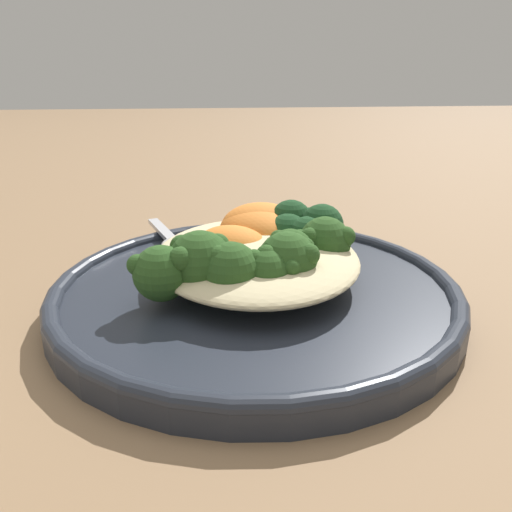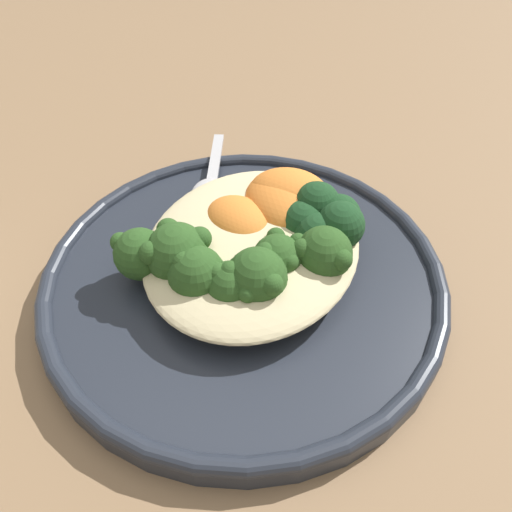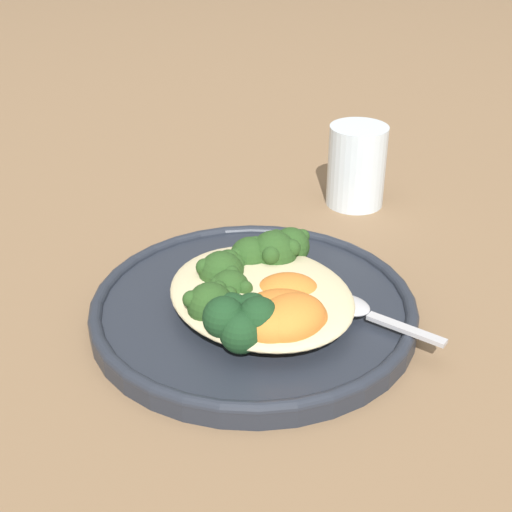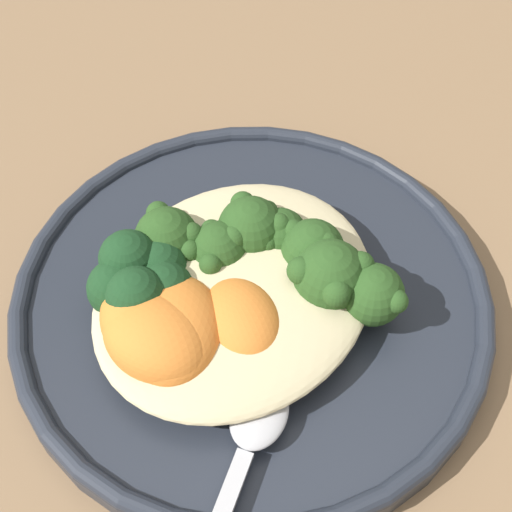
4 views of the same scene
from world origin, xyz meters
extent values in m
plane|color=#846647|center=(0.00, 0.00, 0.00)|extent=(4.00, 4.00, 0.00)
cylinder|color=#232833|center=(0.00, -0.02, 0.01)|extent=(0.29, 0.29, 0.02)
torus|color=#232833|center=(0.00, -0.02, 0.02)|extent=(0.29, 0.29, 0.01)
ellipsoid|color=beige|center=(-0.01, -0.02, 0.03)|extent=(0.18, 0.15, 0.02)
ellipsoid|color=#8EB25B|center=(-0.01, -0.05, 0.03)|extent=(0.09, 0.08, 0.02)
sphere|color=#284C1E|center=(0.03, -0.08, 0.04)|extent=(0.04, 0.04, 0.04)
sphere|color=#284C1E|center=(0.03, -0.07, 0.05)|extent=(0.01, 0.01, 0.01)
sphere|color=#284C1E|center=(0.03, -0.10, 0.05)|extent=(0.01, 0.01, 0.01)
ellipsoid|color=#8EB25B|center=(-0.01, -0.05, 0.03)|extent=(0.07, 0.04, 0.01)
sphere|color=#284C1E|center=(0.02, -0.06, 0.04)|extent=(0.04, 0.04, 0.04)
sphere|color=#284C1E|center=(0.03, -0.05, 0.05)|extent=(0.02, 0.02, 0.02)
sphere|color=#284C1E|center=(0.01, -0.05, 0.05)|extent=(0.02, 0.02, 0.02)
sphere|color=#284C1E|center=(0.01, -0.07, 0.05)|extent=(0.02, 0.02, 0.02)
sphere|color=#284C1E|center=(0.03, -0.07, 0.05)|extent=(0.02, 0.02, 0.02)
ellipsoid|color=#8EB25B|center=(0.00, -0.04, 0.03)|extent=(0.07, 0.01, 0.01)
sphere|color=#284C1E|center=(0.03, -0.04, 0.04)|extent=(0.04, 0.04, 0.04)
sphere|color=#284C1E|center=(0.03, -0.02, 0.05)|extent=(0.01, 0.01, 0.01)
sphere|color=#284C1E|center=(0.03, -0.05, 0.05)|extent=(0.01, 0.01, 0.01)
ellipsoid|color=#8EB25B|center=(0.00, -0.03, 0.03)|extent=(0.07, 0.04, 0.01)
sphere|color=#284C1E|center=(0.03, -0.01, 0.04)|extent=(0.03, 0.03, 0.03)
sphere|color=#284C1E|center=(0.04, 0.00, 0.04)|extent=(0.01, 0.01, 0.01)
sphere|color=#284C1E|center=(0.02, -0.01, 0.04)|extent=(0.01, 0.01, 0.01)
sphere|color=#284C1E|center=(0.04, -0.03, 0.04)|extent=(0.01, 0.01, 0.01)
ellipsoid|color=#8EB25B|center=(0.00, -0.02, 0.03)|extent=(0.06, 0.06, 0.02)
sphere|color=#284C1E|center=(0.02, 0.00, 0.04)|extent=(0.04, 0.04, 0.04)
sphere|color=#284C1E|center=(0.03, 0.01, 0.05)|extent=(0.02, 0.02, 0.02)
sphere|color=#284C1E|center=(0.01, 0.00, 0.05)|extent=(0.02, 0.02, 0.02)
sphere|color=#284C1E|center=(0.03, -0.01, 0.05)|extent=(0.02, 0.02, 0.02)
ellipsoid|color=#8EB25B|center=(-0.02, -0.03, 0.03)|extent=(0.04, 0.07, 0.02)
sphere|color=#284C1E|center=(0.00, 0.01, 0.04)|extent=(0.04, 0.04, 0.04)
sphere|color=#284C1E|center=(0.01, 0.02, 0.05)|extent=(0.01, 0.01, 0.01)
sphere|color=#284C1E|center=(-0.01, 0.02, 0.05)|extent=(0.01, 0.01, 0.01)
sphere|color=#284C1E|center=(-0.01, 0.00, 0.05)|extent=(0.01, 0.01, 0.01)
sphere|color=#284C1E|center=(0.01, 0.00, 0.05)|extent=(0.01, 0.01, 0.01)
ellipsoid|color=#8EB25B|center=(-0.02, -0.01, 0.03)|extent=(0.02, 0.10, 0.01)
sphere|color=#284C1E|center=(-0.01, 0.03, 0.04)|extent=(0.04, 0.04, 0.04)
sphere|color=#284C1E|center=(-0.01, 0.05, 0.05)|extent=(0.01, 0.01, 0.01)
sphere|color=#284C1E|center=(-0.03, 0.03, 0.05)|extent=(0.01, 0.01, 0.01)
sphere|color=#284C1E|center=(-0.01, 0.02, 0.05)|extent=(0.01, 0.01, 0.01)
ellipsoid|color=orange|center=(-0.03, -0.03, 0.04)|extent=(0.07, 0.07, 0.03)
ellipsoid|color=orange|center=(-0.06, 0.01, 0.04)|extent=(0.06, 0.07, 0.04)
ellipsoid|color=orange|center=(-0.07, -0.01, 0.04)|extent=(0.05, 0.07, 0.04)
ellipsoid|color=orange|center=(-0.06, -0.01, 0.04)|extent=(0.09, 0.09, 0.03)
sphere|color=#193D1E|center=(-0.03, 0.03, 0.04)|extent=(0.03, 0.03, 0.03)
sphere|color=#193D1E|center=(-0.04, 0.04, 0.05)|extent=(0.03, 0.03, 0.03)
sphere|color=#193D1E|center=(-0.06, 0.03, 0.04)|extent=(0.03, 0.03, 0.03)
sphere|color=#193D1E|center=(-0.06, 0.02, 0.05)|extent=(0.03, 0.03, 0.03)
sphere|color=#193D1E|center=(-0.04, 0.01, 0.04)|extent=(0.03, 0.03, 0.03)
cube|color=#B7B7BC|center=(-0.11, -0.09, 0.02)|extent=(0.07, 0.03, 0.00)
ellipsoid|color=#B7B7BC|center=(-0.06, -0.07, 0.03)|extent=(0.05, 0.04, 0.01)
camera|label=1|loc=(0.33, -0.06, 0.16)|focal=35.00mm
camera|label=2|loc=(0.22, 0.08, 0.28)|focal=35.00mm
camera|label=3|loc=(-0.44, 0.29, 0.37)|focal=50.00mm
camera|label=4|loc=(-0.19, -0.17, 0.37)|focal=50.00mm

